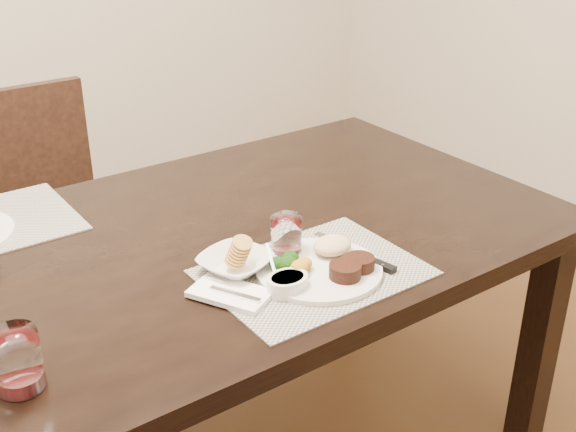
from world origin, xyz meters
TOP-DOWN VIEW (x-y plane):
  - dining_table at (0.00, 0.00)m, footprint 2.00×1.00m
  - chair_far at (0.00, 0.93)m, footprint 0.42×0.42m
  - placemat_near at (0.22, -0.28)m, footprint 0.46×0.34m
  - dinner_plate at (0.24, -0.29)m, footprint 0.28×0.28m
  - napkin_fork at (0.02, -0.26)m, footprint 0.16×0.19m
  - steak_knife at (0.35, -0.31)m, footprint 0.05×0.25m
  - cracker_bowl at (0.08, -0.18)m, footprint 0.19×0.19m
  - sauce_ramekin at (0.13, -0.31)m, footprint 0.09×0.14m
  - wine_glass_near at (0.22, -0.18)m, footprint 0.07×0.07m
  - wine_glass_side at (-0.42, -0.30)m, footprint 0.08×0.08m

SIDE VIEW (x-z plane):
  - chair_far at x=0.00m, z-range 0.05..0.95m
  - dining_table at x=0.00m, z-range 0.29..1.04m
  - placemat_near at x=0.22m, z-range 0.75..0.75m
  - steak_knife at x=0.35m, z-range 0.75..0.77m
  - napkin_fork at x=0.02m, z-range 0.75..0.77m
  - dinner_plate at x=0.24m, z-range 0.74..0.79m
  - sauce_ramekin at x=0.13m, z-range 0.74..0.81m
  - cracker_bowl at x=0.08m, z-range 0.74..0.81m
  - wine_glass_near at x=0.22m, z-range 0.75..0.85m
  - wine_glass_side at x=-0.42m, z-range 0.74..0.86m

